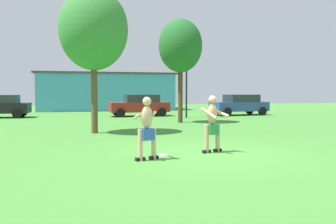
{
  "coord_description": "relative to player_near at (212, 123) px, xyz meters",
  "views": [
    {
      "loc": [
        -3.86,
        -9.89,
        1.82
      ],
      "look_at": [
        -0.87,
        1.41,
        1.16
      ],
      "focal_mm": 39.23,
      "sensor_mm": 36.0,
      "label": 1
    }
  ],
  "objects": [
    {
      "name": "player_in_blue",
      "position": [
        -2.13,
        -0.69,
        -0.01
      ],
      "size": [
        0.67,
        0.72,
        1.68
      ],
      "color": "black",
      "rests_on": "ground_plane"
    },
    {
      "name": "frisbee",
      "position": [
        -1.56,
        -0.15,
        -0.88
      ],
      "size": [
        0.27,
        0.27,
        0.03
      ],
      "primitive_type": "cylinder",
      "color": "white",
      "rests_on": "ground_plane"
    },
    {
      "name": "car_blue_mid_lot",
      "position": [
        8.46,
        15.64,
        -0.07
      ],
      "size": [
        4.44,
        2.33,
        1.58
      ],
      "color": "#2D478C",
      "rests_on": "ground_plane"
    },
    {
      "name": "ground_plane",
      "position": [
        -0.19,
        -0.26,
        -0.89
      ],
      "size": [
        80.0,
        80.0,
        0.0
      ],
      "primitive_type": "plane",
      "color": "#428433"
    },
    {
      "name": "tree_left_field",
      "position": [
        -3.07,
        6.09,
        3.58
      ],
      "size": [
        2.96,
        2.96,
        6.26
      ],
      "color": "brown",
      "rests_on": "ground_plane"
    },
    {
      "name": "tree_right_field",
      "position": [
        2.1,
        10.31,
        3.54
      ],
      "size": [
        2.52,
        2.52,
        6.01
      ],
      "color": "#4C3823",
      "rests_on": "ground_plane"
    },
    {
      "name": "outbuilding_behind_lot",
      "position": [
        -0.74,
        26.92,
        0.92
      ],
      "size": [
        13.21,
        6.91,
        3.61
      ],
      "color": "#4C9ED1",
      "rests_on": "ground_plane"
    },
    {
      "name": "car_red_far_end",
      "position": [
        0.82,
        16.46,
        -0.07
      ],
      "size": [
        4.36,
        2.14,
        1.58
      ],
      "color": "maroon",
      "rests_on": "ground_plane"
    },
    {
      "name": "lamp_post",
      "position": [
        3.6,
        13.83,
        2.36
      ],
      "size": [
        0.6,
        0.24,
        5.25
      ],
      "color": "black",
      "rests_on": "ground_plane"
    },
    {
      "name": "player_near",
      "position": [
        0.0,
        0.0,
        0.0
      ],
      "size": [
        0.82,
        0.67,
        1.7
      ],
      "color": "black",
      "rests_on": "ground_plane"
    }
  ]
}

